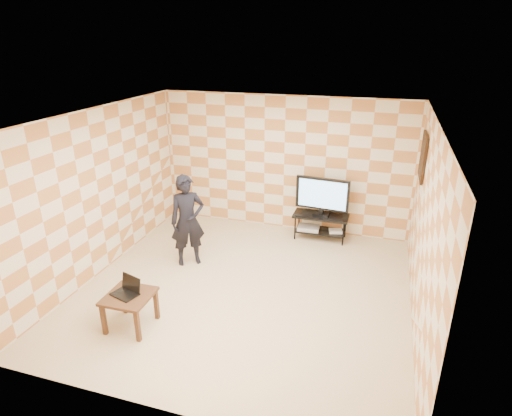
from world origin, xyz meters
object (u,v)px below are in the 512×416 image
object	(u,v)px
tv_stand	(321,221)
tv	(322,195)
person	(188,221)
side_table	(129,301)

from	to	relation	value
tv_stand	tv	distance (m)	0.55
tv_stand	person	size ratio (longest dim) A/B	0.66
tv_stand	person	xyz separation A→B (m)	(-2.04, -1.64, 0.44)
person	side_table	bearing A→B (deg)	-124.96
tv_stand	person	bearing A→B (deg)	-141.23
tv_stand	side_table	distance (m)	4.05
side_table	tv_stand	bearing A→B (deg)	59.90
tv	side_table	size ratio (longest dim) A/B	1.67
tv_stand	side_table	size ratio (longest dim) A/B	1.72
side_table	person	world-z (taller)	person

